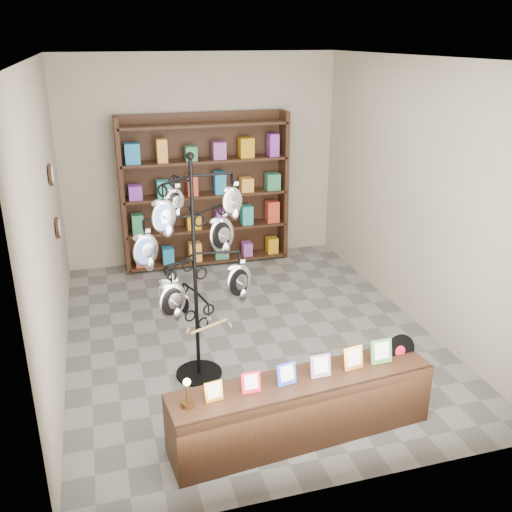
{
  "coord_description": "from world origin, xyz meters",
  "views": [
    {
      "loc": [
        -1.52,
        -5.6,
        3.2
      ],
      "look_at": [
        -0.19,
        -1.0,
        1.34
      ],
      "focal_mm": 40.0,
      "sensor_mm": 36.0,
      "label": 1
    }
  ],
  "objects": [
    {
      "name": "ground",
      "position": [
        0.0,
        0.0,
        0.0
      ],
      "size": [
        5.0,
        5.0,
        0.0
      ],
      "primitive_type": "plane",
      "color": "slate",
      "rests_on": "ground"
    },
    {
      "name": "room_envelope",
      "position": [
        0.0,
        0.0,
        1.85
      ],
      "size": [
        5.0,
        5.0,
        5.0
      ],
      "color": "#A89E88",
      "rests_on": "ground"
    },
    {
      "name": "display_tree",
      "position": [
        -0.7,
        -0.7,
        1.3
      ],
      "size": [
        1.22,
        1.22,
        2.26
      ],
      "rotation": [
        0.0,
        0.0,
        0.37
      ],
      "color": "black",
      "rests_on": "ground"
    },
    {
      "name": "front_shelf",
      "position": [
        -0.03,
        -1.87,
        0.28
      ],
      "size": [
        2.29,
        0.67,
        0.8
      ],
      "rotation": [
        0.0,
        0.0,
        0.09
      ],
      "color": "black",
      "rests_on": "ground"
    },
    {
      "name": "back_shelving",
      "position": [
        0.0,
        2.3,
        1.03
      ],
      "size": [
        2.42,
        0.36,
        2.2
      ],
      "color": "black",
      "rests_on": "ground"
    },
    {
      "name": "wall_clocks",
      "position": [
        -1.97,
        0.8,
        1.5
      ],
      "size": [
        0.03,
        0.24,
        0.84
      ],
      "color": "black",
      "rests_on": "ground"
    }
  ]
}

